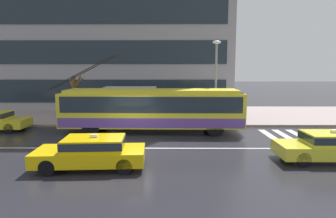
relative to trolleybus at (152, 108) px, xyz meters
name	(u,v)px	position (x,y,z in m)	size (l,w,h in m)	color
ground_plane	(129,142)	(-1.14, -2.71, -1.51)	(160.00, 160.00, 0.00)	#24232B
sidewalk_slab	(144,115)	(-1.14, 6.60, -1.44)	(80.00, 10.00, 0.14)	gray
crosswalk_stripe_edge_near	(273,137)	(7.18, -1.55, -1.51)	(0.44, 4.40, 0.01)	beige
crosswalk_stripe_inner_a	(288,137)	(8.08, -1.55, -1.51)	(0.44, 4.40, 0.01)	beige
crosswalk_stripe_center	(303,137)	(8.98, -1.55, -1.51)	(0.44, 4.40, 0.01)	beige
crosswalk_stripe_inner_b	(319,138)	(9.88, -1.55, -1.51)	(0.44, 4.40, 0.01)	beige
crosswalk_stripe_edge_far	(334,138)	(10.78, -1.55, -1.51)	(0.44, 4.40, 0.01)	beige
lane_centre_line	(126,148)	(-1.14, -3.91, -1.51)	(72.00, 0.14, 0.01)	silver
trolleybus	(152,108)	(0.00, 0.00, 0.00)	(12.21, 2.75, 4.89)	yellow
taxi_oncoming_near	(92,151)	(-2.06, -6.83, -0.81)	(4.48, 2.07, 1.39)	yellow
taxi_oncoming_far	(330,145)	(8.12, -5.89, -0.81)	(4.45, 1.79, 1.39)	yellow
bus_shelter	(131,95)	(-1.85, 3.40, 0.54)	(3.82, 1.76, 2.54)	gray
pedestrian_at_shelter	(106,99)	(-3.91, 4.32, 0.19)	(1.00, 1.00, 2.02)	navy
pedestrian_approaching_curb	(92,99)	(-4.61, 2.88, 0.30)	(1.60, 1.60, 2.04)	#4E4245
street_lamp	(216,74)	(4.34, 2.12, 2.12)	(0.60, 0.32, 5.81)	gray
street_tree_bare	(75,94)	(-6.25, 3.96, 0.55)	(1.51, 1.74, 3.38)	brown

